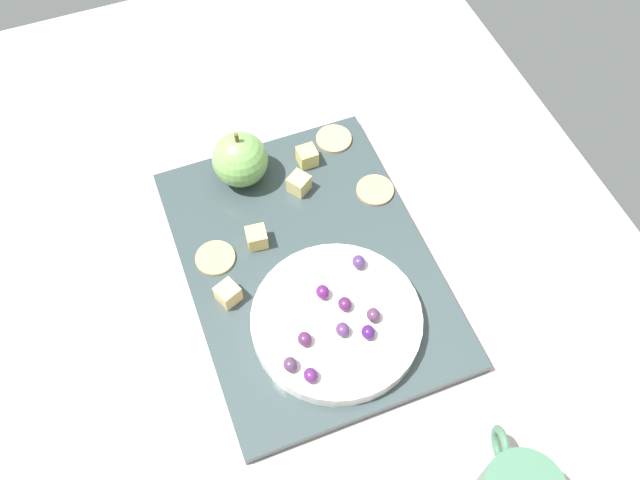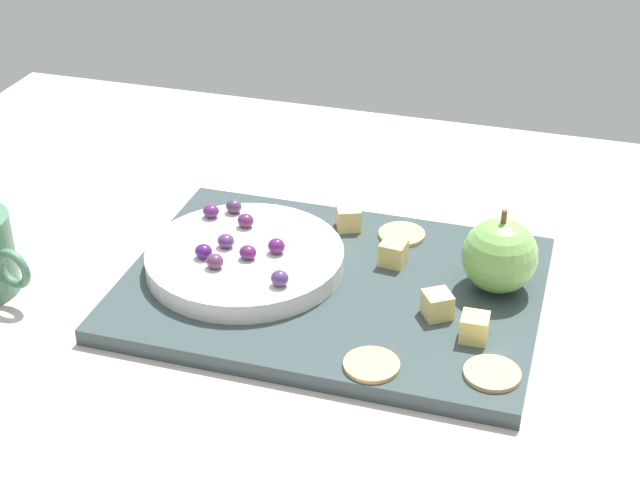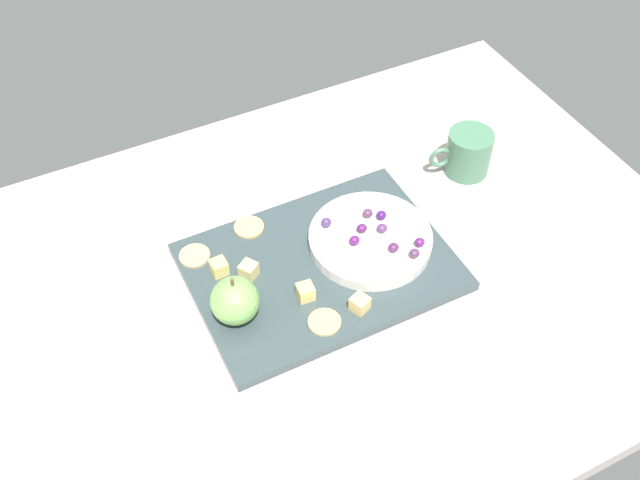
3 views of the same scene
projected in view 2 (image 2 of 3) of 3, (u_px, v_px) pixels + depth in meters
table at (325, 298)px, 93.71cm from camera, size 112.81×82.66×3.22cm
platter at (332, 288)px, 90.87cm from camera, size 38.08×27.71×1.58cm
serving_dish at (245, 259)px, 92.03cm from camera, size 18.71×18.71×1.90cm
apple_whole at (500, 256)px, 87.79cm from camera, size 6.88×6.88×6.88cm
apple_stem at (504, 216)px, 85.73cm from camera, size 0.50×0.50×1.20cm
cheese_cube_0 at (437, 305)px, 85.12cm from camera, size 3.19×3.19×2.30cm
cheese_cube_1 at (351, 218)px, 98.34cm from camera, size 3.01×3.01×2.30cm
cheese_cube_2 at (393, 253)px, 92.57cm from camera, size 2.53×2.53×2.30cm
cheese_cube_3 at (474, 328)px, 82.20cm from camera, size 2.37×2.37×2.30cm
cracker_0 at (372, 365)px, 79.36cm from camera, size 4.65×4.65×0.40cm
cracker_1 at (402, 234)px, 97.48cm from camera, size 4.65×4.65×0.40cm
cracker_2 at (492, 373)px, 78.40cm from camera, size 4.65×4.65×0.40cm
grape_0 at (248, 252)px, 89.93cm from camera, size 1.63×1.47×1.34cm
grape_1 at (276, 246)px, 90.77cm from camera, size 1.63×1.47×1.49cm
grape_2 at (215, 261)px, 88.56cm from camera, size 1.63×1.47×1.39cm
grape_3 at (280, 278)px, 86.01cm from camera, size 1.63×1.47×1.49cm
grape_4 at (246, 221)px, 95.02cm from camera, size 1.63×1.47×1.38cm
grape_5 at (211, 211)px, 96.68cm from camera, size 1.63×1.47×1.35cm
grape_6 at (226, 241)px, 91.72cm from camera, size 1.63×1.47×1.35cm
grape_7 at (203, 251)px, 90.05cm from camera, size 1.63×1.47×1.39cm
grape_8 at (234, 206)px, 97.48cm from camera, size 1.63×1.47×1.41cm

